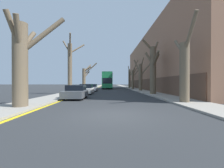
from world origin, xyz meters
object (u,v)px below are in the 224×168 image
(street_tree_right_3, at_px, (133,77))
(street_tree_right_4, at_px, (129,77))
(street_tree_left_1, at_px, (70,66))
(street_tree_right_0, at_px, (184,68))
(double_decker_bus, at_px, (108,80))
(street_tree_right_1, at_px, (153,68))
(parked_car_2, at_px, (92,88))
(street_tree_left_2, at_px, (85,77))
(parked_car_1, at_px, (86,89))
(street_tree_right_2, at_px, (141,76))
(parked_car_0, at_px, (76,92))
(street_tree_left_0, at_px, (22,59))

(street_tree_right_3, relative_size, street_tree_right_4, 1.07)
(street_tree_left_1, bearing_deg, street_tree_right_0, -39.98)
(double_decker_bus, bearing_deg, street_tree_right_3, -34.41)
(street_tree_right_1, height_order, parked_car_2, street_tree_right_1)
(street_tree_left_1, bearing_deg, street_tree_left_2, 89.37)
(street_tree_right_3, bearing_deg, street_tree_left_1, -125.68)
(parked_car_2, bearing_deg, street_tree_right_0, -61.59)
(double_decker_bus, bearing_deg, street_tree_right_4, 31.90)
(street_tree_right_0, height_order, parked_car_1, street_tree_right_0)
(street_tree_right_1, xyz_separation_m, parked_car_2, (-9.07, 8.14, -2.92))
(street_tree_right_2, xyz_separation_m, parked_car_0, (-9.18, -13.54, -2.30))
(parked_car_1, relative_size, parked_car_2, 1.11)
(street_tree_left_2, relative_size, street_tree_right_2, 0.90)
(street_tree_right_3, relative_size, double_decker_bus, 0.71)
(street_tree_right_4, distance_m, parked_car_2, 19.03)
(street_tree_right_0, bearing_deg, street_tree_left_1, 140.02)
(parked_car_1, height_order, parked_car_2, parked_car_1)
(street_tree_right_4, bearing_deg, street_tree_right_2, -89.91)
(street_tree_left_1, distance_m, street_tree_right_0, 14.59)
(street_tree_left_0, height_order, street_tree_right_0, street_tree_right_0)
(street_tree_right_0, distance_m, street_tree_right_4, 33.13)
(street_tree_left_1, distance_m, street_tree_right_2, 13.67)
(street_tree_right_1, distance_m, double_decker_bus, 21.60)
(street_tree_left_2, bearing_deg, street_tree_left_0, -90.26)
(street_tree_right_1, height_order, street_tree_right_2, street_tree_right_1)
(street_tree_right_4, bearing_deg, street_tree_left_0, -107.80)
(street_tree_left_2, xyz_separation_m, street_tree_right_2, (11.19, -3.74, 0.20))
(street_tree_left_2, height_order, street_tree_right_1, street_tree_right_1)
(street_tree_left_0, bearing_deg, street_tree_right_4, 72.20)
(parked_car_0, bearing_deg, street_tree_right_1, 29.26)
(street_tree_right_1, height_order, parked_car_1, street_tree_right_1)
(street_tree_right_3, distance_m, parked_car_2, 12.34)
(parked_car_1, distance_m, parked_car_2, 6.77)
(street_tree_right_4, relative_size, parked_car_1, 1.50)
(street_tree_right_2, bearing_deg, parked_car_0, -124.13)
(street_tree_right_0, bearing_deg, double_decker_bus, 102.23)
(street_tree_left_1, bearing_deg, street_tree_right_2, 33.94)
(street_tree_left_0, xyz_separation_m, street_tree_right_3, (11.09, 26.78, -0.17))
(street_tree_left_1, relative_size, street_tree_right_3, 1.07)
(double_decker_bus, bearing_deg, parked_car_0, -95.98)
(street_tree_right_0, height_order, street_tree_right_3, street_tree_right_3)
(street_tree_right_0, relative_size, street_tree_right_1, 0.86)
(street_tree_right_0, bearing_deg, street_tree_left_0, -169.97)
(street_tree_right_0, bearing_deg, parked_car_2, 118.41)
(double_decker_bus, bearing_deg, street_tree_right_1, -72.81)
(street_tree_left_1, relative_size, double_decker_bus, 0.77)
(street_tree_right_0, relative_size, parked_car_1, 1.39)
(street_tree_left_0, height_order, double_decker_bus, street_tree_left_0)
(street_tree_left_2, distance_m, street_tree_right_1, 16.50)
(street_tree_left_0, height_order, parked_car_1, street_tree_left_0)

